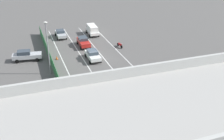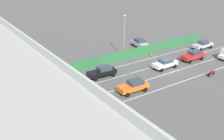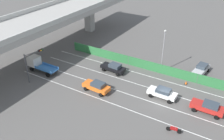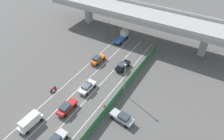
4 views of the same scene
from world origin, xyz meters
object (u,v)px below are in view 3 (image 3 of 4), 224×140
car_taxi_orange (97,86)px  traffic_light (32,60)px  motorcycle (174,129)px  car_sedan_red (208,107)px  street_lamp (163,48)px  parked_wagon_silver (201,69)px  car_sedan_black (113,67)px  traffic_cone (186,83)px  flatbed_truck_blue (38,64)px  car_sedan_white (162,93)px

car_taxi_orange → traffic_light: size_ratio=0.86×
car_taxi_orange → motorcycle: car_taxi_orange is taller
car_sedan_red → street_lamp: size_ratio=0.56×
parked_wagon_silver → car_sedan_black: bearing=118.5°
parked_wagon_silver → traffic_light: size_ratio=0.92×
car_sedan_black → traffic_light: size_ratio=0.89×
car_sedan_black → traffic_cone: (2.70, -12.49, -0.61)m
car_sedan_red → parked_wagon_silver: bearing=18.0°
car_sedan_black → traffic_cone: 12.79m
traffic_light → parked_wagon_silver: bearing=-55.1°
car_sedan_black → flatbed_truck_blue: 13.70m
car_taxi_orange → parked_wagon_silver: bearing=-42.2°
parked_wagon_silver → car_taxi_orange: bearing=137.8°
street_lamp → traffic_light: bearing=127.8°
car_sedan_black → traffic_light: traffic_light is taller
car_sedan_black → flatbed_truck_blue: (-6.52, 12.04, 0.37)m
motorcycle → parked_wagon_silver: size_ratio=0.40×
street_lamp → traffic_cone: (-1.73, -5.12, -4.48)m
traffic_light → car_sedan_red: bearing=-77.3°
car_sedan_red → car_sedan_black: (3.04, 17.12, -0.02)m
car_taxi_orange → car_sedan_red: car_taxi_orange is taller
car_taxi_orange → street_lamp: (11.12, -6.49, 3.85)m
parked_wagon_silver → traffic_light: 29.20m
motorcycle → parked_wagon_silver: 16.73m
car_taxi_orange → flatbed_truck_blue: 12.93m
traffic_cone → parked_wagon_silver: bearing=-14.4°
car_sedan_white → traffic_light: size_ratio=0.84×
car_taxi_orange → motorcycle: bearing=-100.8°
motorcycle → car_sedan_white: bearing=32.1°
car_sedan_red → motorcycle: car_sedan_red is taller
traffic_light → traffic_cone: traffic_light is taller
street_lamp → car_taxi_orange: bearing=149.7°
car_sedan_white → motorcycle: (-6.30, -3.96, -0.44)m
car_sedan_white → parked_wagon_silver: size_ratio=0.91×
traffic_light → street_lamp: bearing=-52.2°
motorcycle → street_lamp: size_ratio=0.24×
car_sedan_white → traffic_light: (-6.21, 20.56, 2.85)m
car_taxi_orange → parked_wagon_silver: parked_wagon_silver is taller
traffic_cone → motorcycle: bearing=-171.0°
car_sedan_black → traffic_light: 13.96m
car_sedan_white → traffic_light: 21.67m
car_sedan_white → motorcycle: 7.45m
motorcycle → traffic_cone: 12.12m
car_sedan_black → motorcycle: size_ratio=2.40×
car_sedan_white → parked_wagon_silver: parked_wagon_silver is taller
traffic_light → street_lamp: (13.60, -17.51, 1.03)m
car_sedan_red → traffic_light: size_ratio=0.86×
traffic_light → car_taxi_orange: bearing=-77.3°
flatbed_truck_blue → parked_wagon_silver: size_ratio=1.22×
motorcycle → street_lamp: bearing=27.1°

